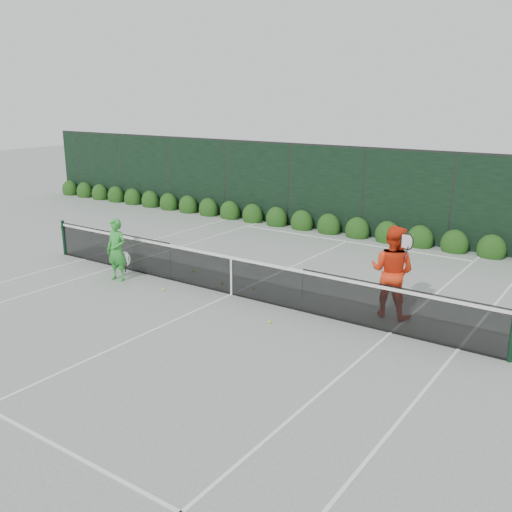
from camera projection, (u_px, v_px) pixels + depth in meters
The scene contains 8 objects.
ground at pixel (232, 295), 13.97m from camera, with size 80.00×80.00×0.00m, color gray.
tennis_net at pixel (230, 274), 13.84m from camera, with size 12.90×0.10×1.07m.
player_woman at pixel (117, 250), 14.87m from camera, with size 0.67×0.45×1.64m.
player_man at pixel (392, 271), 12.37m from camera, with size 1.02×0.81×2.05m.
court_lines at pixel (232, 294), 13.97m from camera, with size 11.03×23.83×0.01m.
windscreen_fence at pixel (149, 261), 11.42m from camera, with size 32.00×21.07×3.06m.
hedge_row at pixel (357, 231), 19.56m from camera, with size 31.66×0.65×0.94m.
tennis_balls at pixel (218, 289), 14.25m from camera, with size 3.85×1.97×0.07m.
Camera 1 is at (8.03, -10.49, 4.70)m, focal length 40.00 mm.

